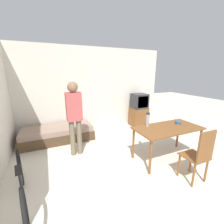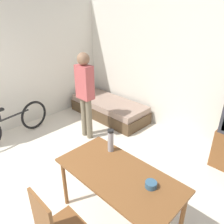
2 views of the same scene
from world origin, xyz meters
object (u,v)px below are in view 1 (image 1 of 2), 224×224
Objects in this scene: wooden_chair at (200,154)px; thermos_flask at (148,119)px; dining_table at (168,131)px; tv at (139,110)px; mate_bowl at (178,123)px; person_standing at (74,114)px; daybed at (58,134)px; bicycle at (22,186)px.

thermos_flask is (-0.31, 1.07, 0.36)m from wooden_chair.
tv is at bearing 72.74° from dining_table.
mate_bowl is at bearing 12.28° from dining_table.
dining_table is at bearing -28.97° from person_standing.
thermos_flask is at bearing 146.66° from dining_table.
thermos_flask reaches higher than dining_table.
tv is at bearing 2.25° from daybed.
tv is 0.70× the size of bicycle.
wooden_chair is (-0.71, -2.93, -0.01)m from tv.
tv is at bearing 23.55° from person_standing.
dining_table is 4.76× the size of thermos_flask.
mate_bowl is (0.44, 0.91, 0.22)m from wooden_chair.
bicycle is at bearing -171.74° from thermos_flask.
thermos_flask is (2.46, 0.36, 0.60)m from bicycle.
tv reaches higher than daybed.
thermos_flask is 0.78m from mate_bowl.
bicycle is 1.66m from person_standing.
thermos_flask is at bearing -27.79° from person_standing.
person_standing is (1.00, 1.13, 0.69)m from bicycle.
dining_table reaches higher than bicycle.
bicycle is 13.61× the size of mate_bowl.
bicycle is at bearing -107.36° from daybed.
person_standing reaches higher than daybed.
person_standing is at bearing -70.31° from daybed.
daybed is 1.31m from person_standing.
bicycle is at bearing -176.53° from mate_bowl.
dining_table is (-0.65, -2.10, 0.10)m from tv.
mate_bowl is at bearing -97.64° from tv.
person_standing is (-2.48, -1.08, 0.44)m from tv.
person_standing is 13.95× the size of mate_bowl.
dining_table is 0.41m from mate_bowl.
person_standing is at bearing 133.87° from wooden_chair.
thermos_flask reaches higher than wooden_chair.
thermos_flask reaches higher than mate_bowl.
daybed is at bearing 137.67° from dining_table.
person_standing reaches higher than thermos_flask.
daybed is at bearing 109.69° from person_standing.
bicycle is 2.56m from thermos_flask.
wooden_chair is at bearing -14.46° from bicycle.
dining_table is 1.46× the size of wooden_chair.
bicycle is at bearing 165.54° from wooden_chair.
tv is 2.15m from thermos_flask.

